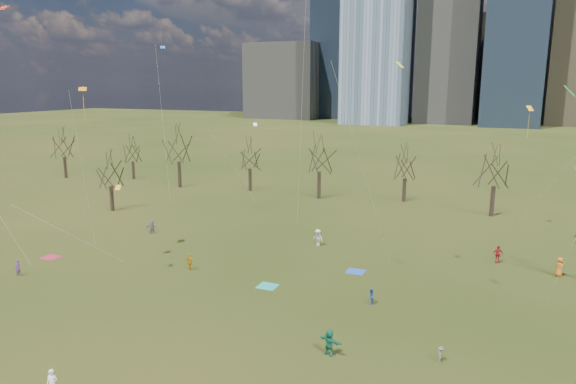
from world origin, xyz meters
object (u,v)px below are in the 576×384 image
at_px(blanket_teal, 267,286).
at_px(blanket_navy, 355,272).
at_px(person_4, 190,262).
at_px(blanket_crimson, 51,257).
at_px(person_1, 52,384).

bearing_deg(blanket_teal, blanket_navy, 46.90).
distance_m(blanket_teal, person_4, 8.25).
bearing_deg(blanket_navy, person_4, -158.49).
relative_size(blanket_teal, person_4, 1.04).
height_order(blanket_teal, blanket_navy, same).
bearing_deg(person_4, blanket_teal, -168.57).
bearing_deg(person_4, blanket_navy, -141.93).
bearing_deg(blanket_navy, blanket_crimson, -164.32).
distance_m(blanket_navy, blanket_crimson, 29.75).
bearing_deg(blanket_crimson, person_1, -42.08).
xyz_separation_m(blanket_crimson, person_4, (14.58, 2.50, 0.75)).
xyz_separation_m(blanket_navy, person_1, (-9.88, -24.98, 0.80)).
bearing_deg(blanket_teal, person_1, -102.10).
bearing_deg(person_4, person_1, 118.68).
xyz_separation_m(blanket_navy, person_4, (-14.06, -5.54, 0.75)).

